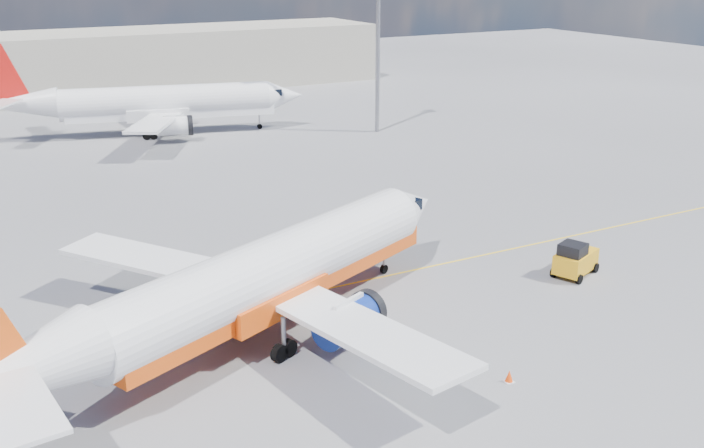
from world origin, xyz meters
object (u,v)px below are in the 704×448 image
main_jet (260,278)px  gse_tug (575,259)px  second_jet (157,104)px  traffic_cone (509,376)px

main_jet → gse_tug: (18.90, -1.28, -2.16)m
second_jet → main_jet: bearing=-85.9°
main_jet → second_jet: (7.90, 47.26, 0.05)m
gse_tug → traffic_cone: 13.45m
gse_tug → second_jet: bearing=80.8°
gse_tug → traffic_cone: gse_tug is taller
main_jet → traffic_cone: size_ratio=53.75×
main_jet → gse_tug: bearing=-28.1°
second_jet → traffic_cone: second_jet is taller
main_jet → second_jet: bearing=56.3°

